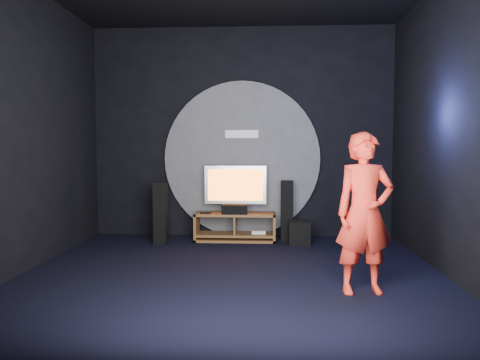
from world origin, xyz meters
The scene contains 14 objects.
floor centered at (0.00, 0.00, 0.00)m, with size 5.00×5.00×0.00m, color black.
back_wall centered at (0.00, 2.50, 1.75)m, with size 5.00×0.04×3.50m, color black.
front_wall centered at (0.00, -2.50, 1.75)m, with size 5.00×0.04×3.50m, color black.
left_wall centered at (-2.50, 0.00, 1.75)m, with size 0.04×5.00×3.50m, color black.
right_wall centered at (2.50, 0.00, 1.75)m, with size 0.04×5.00×3.50m, color black.
wall_disc_panel centered at (0.00, 2.44, 1.30)m, with size 2.60×0.11×2.60m.
media_console centered at (-0.08, 2.05, 0.20)m, with size 1.29×0.45×0.45m.
tv centered at (-0.09, 2.12, 0.86)m, with size 0.99×0.22×0.75m.
center_speaker centered at (-0.09, 1.90, 0.53)m, with size 0.40×0.15×0.15m, color black.
remote centered at (-0.55, 1.93, 0.46)m, with size 0.18×0.05×0.02m, color black.
tower_speaker_left centered at (-1.23, 1.73, 0.48)m, with size 0.19×0.21×0.96m, color black.
tower_speaker_right centered at (0.74, 2.14, 0.48)m, with size 0.19×0.21×0.96m, color black.
subwoofer centered at (0.92, 1.81, 0.18)m, with size 0.33×0.33×0.36m, color black.
player centered at (1.41, -0.58, 0.83)m, with size 0.61×0.40×1.66m, color #F63221.
Camera 1 is at (0.39, -5.38, 1.50)m, focal length 35.00 mm.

